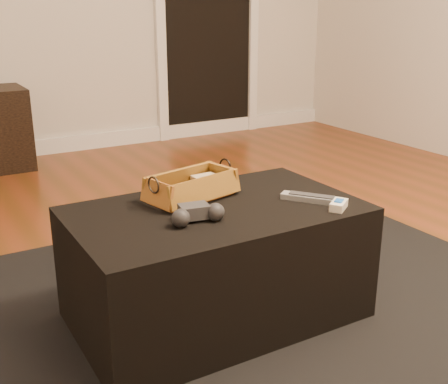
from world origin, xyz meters
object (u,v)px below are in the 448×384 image
ottoman (216,263)px  cream_gadget (339,205)px  game_controller (197,214)px  wicker_basket (192,188)px  tv_remote (190,195)px  silver_remote (311,198)px

ottoman → cream_gadget: size_ratio=10.16×
ottoman → game_controller: bearing=-144.3°
ottoman → wicker_basket: wicker_basket is taller
tv_remote → wicker_basket: (0.01, 0.02, 0.02)m
ottoman → game_controller: 0.28m
ottoman → wicker_basket: size_ratio=2.70×
silver_remote → ottoman: bearing=161.3°
wicker_basket → game_controller: (-0.09, -0.22, -0.01)m
game_controller → wicker_basket: bearing=66.7°
tv_remote → wicker_basket: 0.03m
game_controller → cream_gadget: size_ratio=1.88×
ottoman → game_controller: (-0.12, -0.09, 0.24)m
ottoman → game_controller: game_controller is taller
ottoman → tv_remote: tv_remote is taller
wicker_basket → cream_gadget: (0.39, -0.35, -0.03)m
tv_remote → game_controller: size_ratio=0.97×
silver_remote → cream_gadget: bearing=-75.3°
silver_remote → cream_gadget: 0.12m
game_controller → silver_remote: 0.45m
ottoman → wicker_basket: 0.28m
ottoman → silver_remote: silver_remote is taller
tv_remote → cream_gadget: 0.52m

